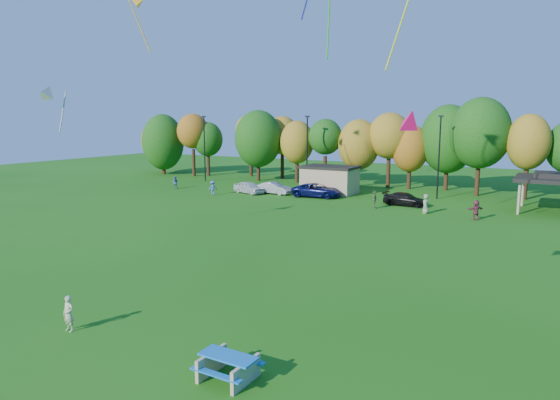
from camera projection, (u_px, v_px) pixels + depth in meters
The scene contains 18 objects.
ground at pixel (186, 323), 21.53m from camera, with size 160.00×160.00×0.00m, color #19600F.
tree_line at pixel (424, 142), 60.20m from camera, with size 93.57×10.55×11.15m.
lamp_posts at pixel (439, 154), 54.16m from camera, with size 64.50×0.25×9.09m.
utility_building at pixel (330, 179), 58.78m from camera, with size 6.30×4.30×3.25m.
picnic_table at pixel (228, 365), 16.86m from camera, with size 2.02×1.69×0.86m.
kite_flyer at pixel (69, 314), 20.65m from camera, with size 0.56×0.36×1.52m, color beige.
car_a at pixel (249, 187), 58.78m from camera, with size 1.69×4.19×1.43m, color silver.
car_b at pixel (274, 188), 58.36m from camera, with size 1.47×4.21×1.39m, color #A2A1A7.
car_c at pixel (317, 190), 56.03m from camera, with size 2.55×5.52×1.54m, color #0D124E.
car_d at pixel (406, 199), 50.53m from camera, with size 1.84×4.52×1.31m, color black.
far_person_0 at pixel (213, 188), 57.61m from camera, with size 1.06×0.61×1.65m, color #5468BA.
far_person_2 at pixel (426, 204), 46.31m from camera, with size 0.89×0.58×1.83m, color gray.
far_person_3 at pixel (374, 200), 48.86m from camera, with size 1.04×0.43×1.77m, color #5E7D4C.
far_person_4 at pixel (476, 210), 43.37m from camera, with size 1.64×0.52×1.77m, color brown.
far_person_5 at pixel (175, 182), 62.83m from camera, with size 0.76×0.59×1.57m, color #46659A.
kite_0 at pixel (410, 119), 19.69m from camera, with size 1.48×1.51×1.19m.
kite_1 at pixel (48, 92), 33.59m from camera, with size 1.47×2.26×3.49m.
kite_5 at pixel (135, 1), 43.52m from camera, with size 3.04×2.36×5.44m.
Camera 1 is at (13.57, -15.76, 8.75)m, focal length 32.00 mm.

